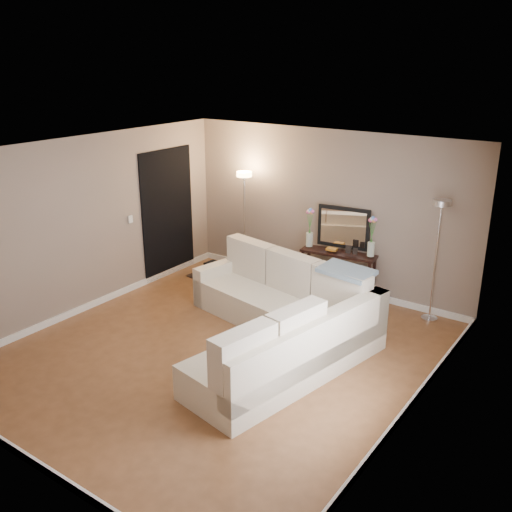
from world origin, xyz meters
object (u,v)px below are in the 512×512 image
Objects in this scene: console_table at (333,271)px; floor_lamp_unlit at (438,237)px; sectional_sofa at (281,319)px; floor_lamp_lit at (244,203)px.

console_table is 0.68× the size of floor_lamp_unlit.
floor_lamp_lit reaches higher than sectional_sofa.
floor_lamp_lit is 3.31m from floor_lamp_unlit.
sectional_sofa is at bearing -126.03° from floor_lamp_unlit.
sectional_sofa is 1.89m from console_table.
floor_lamp_unlit is at bearing 53.97° from sectional_sofa.
sectional_sofa reaches higher than console_table.
sectional_sofa is at bearing -83.22° from console_table.
floor_lamp_lit is at bearing 136.71° from sectional_sofa.
sectional_sofa is 2.50m from floor_lamp_unlit.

